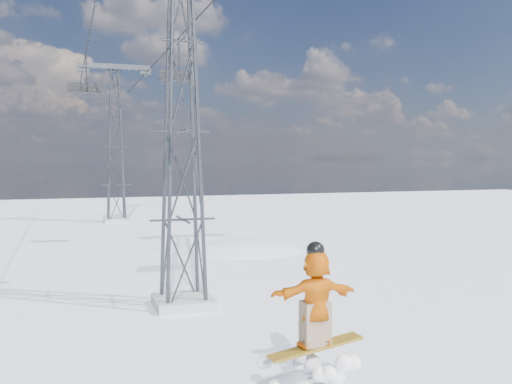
% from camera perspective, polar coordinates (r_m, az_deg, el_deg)
% --- Properties ---
extents(lift_tower_near, '(5.20, 1.80, 11.43)m').
position_cam_1_polar(lift_tower_near, '(17.83, -7.40, 5.97)').
color(lift_tower_near, '#999999').
rests_on(lift_tower_near, ground).
extents(lift_tower_far, '(5.20, 1.80, 11.43)m').
position_cam_1_polar(lift_tower_far, '(42.62, -13.87, 4.37)').
color(lift_tower_far, '#999999').
rests_on(lift_tower_far, ground).
extents(haul_cables, '(4.46, 51.00, 0.06)m').
position_cam_1_polar(haul_cables, '(29.83, -11.87, 15.29)').
color(haul_cables, black).
rests_on(haul_cables, ground).
extents(lift_chair_mid, '(1.99, 0.57, 2.47)m').
position_cam_1_polar(lift_chair_mid, '(30.29, -7.71, 11.36)').
color(lift_chair_mid, black).
rests_on(lift_chair_mid, ground).
extents(lift_chair_far, '(2.16, 0.62, 2.68)m').
position_cam_1_polar(lift_chair_far, '(35.30, -16.58, 9.82)').
color(lift_chair_far, black).
rests_on(lift_chair_far, ground).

